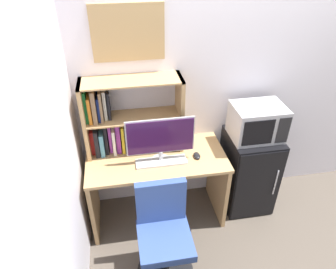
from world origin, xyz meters
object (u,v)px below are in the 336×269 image
monitor (160,138)px  desk_chair (164,239)px  computer_mouse (197,156)px  microwave (257,122)px  wall_corkboard (128,33)px  mini_fridge (248,171)px  keyboard (161,162)px  hutch_bookshelf (117,119)px

monitor → desk_chair: size_ratio=0.67×
monitor → computer_mouse: bearing=-0.7°
monitor → microwave: monitor is taller
microwave → wall_corkboard: bearing=167.1°
monitor → wall_corkboard: bearing=118.7°
computer_mouse → mini_fridge: bearing=10.0°
monitor → desk_chair: 0.82m
microwave → mini_fridge: bearing=-90.1°
computer_mouse → monitor: bearing=179.3°
monitor → computer_mouse: monitor is taller
keyboard → microwave: size_ratio=0.97×
mini_fridge → microwave: size_ratio=1.81×
computer_mouse → microwave: microwave is taller
hutch_bookshelf → microwave: bearing=-6.4°
mini_fridge → monitor: bearing=-173.8°
computer_mouse → wall_corkboard: (-0.52, 0.36, 1.01)m
hutch_bookshelf → computer_mouse: size_ratio=8.58×
hutch_bookshelf → computer_mouse: 0.78m
desk_chair → wall_corkboard: size_ratio=1.51×
keyboard → computer_mouse: 0.33m
monitor → keyboard: monitor is taller
desk_chair → mini_fridge: bearing=33.6°
monitor → wall_corkboard: size_ratio=1.01×
keyboard → wall_corkboard: bearing=116.9°
hutch_bookshelf → wall_corkboard: wall_corkboard is taller
keyboard → microwave: 0.94m
monitor → desk_chair: bearing=-96.8°
monitor → computer_mouse: 0.40m
computer_mouse → hutch_bookshelf: bearing=160.0°
keyboard → mini_fridge: size_ratio=0.53×
hutch_bookshelf → microwave: 1.26m
mini_fridge → hutch_bookshelf: bearing=173.5°
hutch_bookshelf → desk_chair: size_ratio=0.98×
mini_fridge → desk_chair: (-0.97, -0.64, -0.03)m
mini_fridge → keyboard: bearing=-172.0°
microwave → wall_corkboard: 1.37m
keyboard → desk_chair: 0.64m
monitor → microwave: bearing=6.4°
keyboard → wall_corkboard: 1.10m
hutch_bookshelf → microwave: size_ratio=1.86×
monitor → keyboard: (0.00, -0.03, -0.23)m
microwave → hutch_bookshelf: bearing=173.6°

